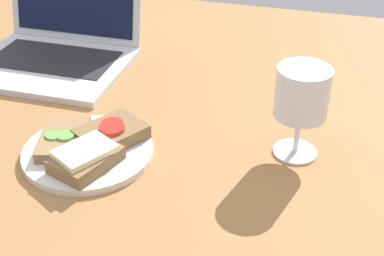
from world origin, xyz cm
name	(u,v)px	position (x,y,z in cm)	size (l,w,h in cm)	color
wooden_table	(157,152)	(0.00, 0.00, 1.50)	(140.00, 140.00, 3.00)	#9E6B3D
plate	(88,152)	(-9.64, -5.76, 3.59)	(21.11, 21.11, 1.19)	silver
sandwich_with_cucumber	(64,138)	(-14.04, -5.25, 5.13)	(9.76, 13.23, 2.19)	#937047
sandwich_with_cheese	(86,158)	(-7.91, -9.85, 5.68)	(10.30, 12.01, 3.20)	brown
sandwich_with_tomato	(111,133)	(-6.95, -2.23, 5.48)	(12.26, 13.06, 2.99)	brown
wine_glass	(302,97)	(22.49, 4.01, 13.47)	(8.40, 8.40, 15.22)	white
laptop	(58,41)	(-30.90, 25.53, 7.37)	(31.93, 30.22, 21.79)	silver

